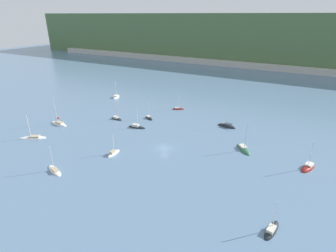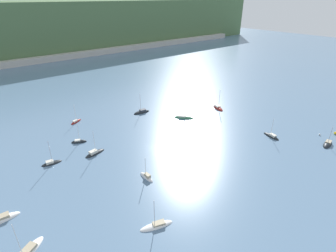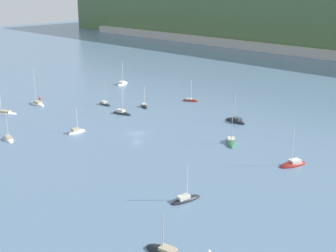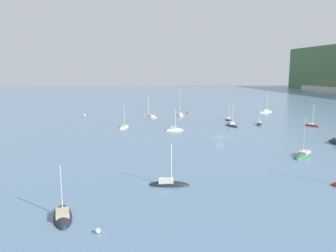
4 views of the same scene
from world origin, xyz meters
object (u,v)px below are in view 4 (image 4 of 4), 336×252
object	(u,v)px
sailboat_9	(229,120)
mooring_buoy_0	(85,115)
sailboat_1	(266,112)
sailboat_2	(303,156)
sailboat_8	(259,125)
mooring_buoy_2	(187,113)
sailboat_4	(174,130)
mooring_buoy_1	(98,231)
sailboat_3	(169,185)
sailboat_10	(232,126)
sailboat_7	(124,127)
sailboat_13	(180,115)
sailboat_5	(149,117)
sailboat_11	(63,217)
sailboat_0	(312,126)

from	to	relation	value
sailboat_9	mooring_buoy_0	distance (m)	55.13
sailboat_1	mooring_buoy_0	bearing A→B (deg)	157.15
sailboat_2	sailboat_9	distance (m)	50.22
sailboat_8	mooring_buoy_2	world-z (taller)	sailboat_8
sailboat_4	mooring_buoy_1	world-z (taller)	sailboat_4
sailboat_8	sailboat_9	xyz separation A→B (m)	(-10.89, -6.75, 0.05)
sailboat_4	sailboat_3	bearing A→B (deg)	-101.91
sailboat_10	mooring_buoy_2	xyz separation A→B (m)	(-32.30, -7.81, 0.24)
sailboat_7	mooring_buoy_0	size ratio (longest dim) A/B	9.49
sailboat_7	sailboat_13	distance (m)	33.74
mooring_buoy_0	mooring_buoy_2	size ratio (longest dim) A/B	1.07
sailboat_1	sailboat_4	bearing A→B (deg)	-164.59
sailboat_5	sailboat_8	distance (m)	41.58
sailboat_8	sailboat_11	size ratio (longest dim) A/B	1.00
sailboat_7	mooring_buoy_0	bearing A→B (deg)	46.01
sailboat_7	mooring_buoy_2	distance (m)	40.03
sailboat_0	sailboat_9	xyz separation A→B (m)	(-16.01, -22.10, 0.04)
mooring_buoy_1	sailboat_3	bearing A→B (deg)	144.22
sailboat_1	mooring_buoy_2	bearing A→B (deg)	154.38
sailboat_2	sailboat_11	distance (m)	49.68
mooring_buoy_1	sailboat_9	bearing A→B (deg)	152.00
sailboat_0	sailboat_9	bearing A→B (deg)	-152.66
sailboat_0	sailboat_10	bearing A→B (deg)	-126.11
sailboat_10	sailboat_11	world-z (taller)	sailboat_10
sailboat_4	sailboat_13	xyz separation A→B (m)	(-32.94, 7.76, -0.02)
sailboat_7	sailboat_3	bearing A→B (deg)	-155.23
sailboat_10	mooring_buoy_1	bearing A→B (deg)	-40.14
sailboat_3	mooring_buoy_2	distance (m)	86.02
sailboat_8	sailboat_9	world-z (taller)	sailboat_9
sailboat_3	sailboat_10	distance (m)	58.47
sailboat_1	sailboat_3	bearing A→B (deg)	-146.57
mooring_buoy_2	sailboat_0	bearing A→B (deg)	42.05
mooring_buoy_0	sailboat_0	bearing A→B (deg)	65.03
sailboat_2	mooring_buoy_0	bearing A→B (deg)	-93.19
sailboat_9	sailboat_13	world-z (taller)	sailboat_13
sailboat_7	mooring_buoy_1	world-z (taller)	sailboat_7
sailboat_0	sailboat_8	distance (m)	16.18
sailboat_1	sailboat_13	world-z (taller)	sailboat_13
sailboat_4	sailboat_11	world-z (taller)	sailboat_11
sailboat_0	sailboat_10	size ratio (longest dim) A/B	0.93
sailboat_2	mooring_buoy_1	size ratio (longest dim) A/B	15.76
sailboat_5	mooring_buoy_1	xyz separation A→B (m)	(90.17, -13.79, 0.20)
sailboat_10	sailboat_4	bearing A→B (deg)	-84.12
sailboat_1	sailboat_10	distance (m)	40.36
sailboat_2	mooring_buoy_1	world-z (taller)	sailboat_2
sailboat_7	mooring_buoy_2	xyz separation A→B (m)	(-30.14, 26.34, 0.29)
sailboat_9	mooring_buoy_0	xyz separation A→B (m)	(-18.46, -51.95, 0.28)
sailboat_11	sailboat_13	size ratio (longest dim) A/B	0.65
sailboat_3	mooring_buoy_2	xyz separation A→B (m)	(-83.61, 20.22, 0.27)
sailboat_10	mooring_buoy_0	world-z (taller)	sailboat_10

